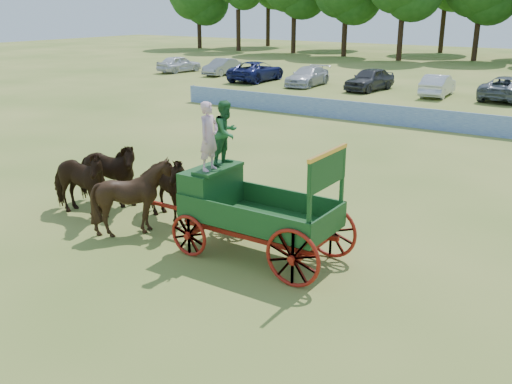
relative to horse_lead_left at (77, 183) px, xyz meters
name	(u,v)px	position (x,y,z in m)	size (l,w,h in m)	color
ground	(164,235)	(3.13, 0.24, -1.05)	(160.00, 160.00, 0.00)	#A99D4C
horse_lead_left	(77,183)	(0.00, 0.00, 0.00)	(1.13, 2.48, 2.10)	black
horse_lead_right	(106,174)	(0.00, 1.10, 0.00)	(1.13, 2.48, 2.10)	black
horse_wheel_left	(136,197)	(2.40, 0.00, 0.00)	(1.70, 1.91, 2.10)	black
horse_wheel_right	(163,187)	(2.40, 1.10, 0.00)	(1.13, 2.48, 2.10)	black
farm_dray	(235,187)	(5.34, 0.58, 0.66)	(5.99, 2.00, 3.85)	#A32410
sponsor_banner	(379,114)	(2.13, 18.24, -0.52)	(26.00, 0.08, 1.05)	#1D45A0
parked_cars	(386,80)	(-2.14, 30.03, -0.29)	(46.00, 6.97, 1.65)	silver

